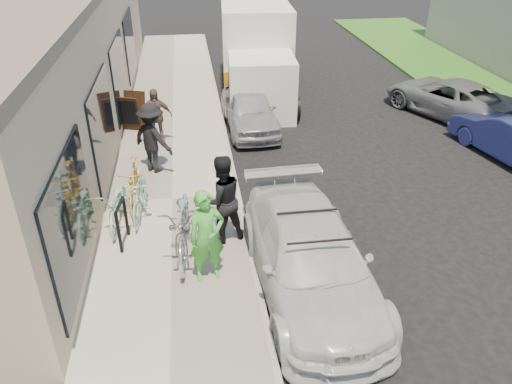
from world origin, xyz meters
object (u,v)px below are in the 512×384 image
cruiser_bike_c (135,186)px  far_car_gray (449,97)px  bystander_b (155,116)px  sedan_silver (249,109)px  sedan_white (310,257)px  woman_rider (207,236)px  man_standing (222,199)px  tandem_bike (184,224)px  bystander_a (152,138)px  moving_truck (256,55)px  cruiser_bike_a (139,196)px  bike_rack (122,220)px  sandwich_board (132,112)px  cruiser_bike_b (118,205)px

cruiser_bike_c → far_car_gray: bearing=28.3°
cruiser_bike_c → bystander_b: 3.55m
sedan_silver → sedan_white: bearing=-91.6°
far_car_gray → woman_rider: bearing=17.2°
sedan_silver → man_standing: man_standing is taller
tandem_bike → sedan_white: bearing=-27.1°
far_car_gray → cruiser_bike_c: bearing=1.5°
cruiser_bike_c → bystander_a: 1.85m
sedan_silver → moving_truck: size_ratio=0.57×
bystander_a → bystander_b: (0.00, 1.73, -0.09)m
far_car_gray → cruiser_bike_a: 10.97m
bike_rack → sedan_silver: sedan_silver is taller
sedan_white → moving_truck: moving_truck is taller
moving_truck → tandem_bike: (-2.78, -9.81, -0.62)m
bike_rack → far_car_gray: bearing=32.0°
sedan_white → tandem_bike: bearing=147.5°
far_car_gray → cruiser_bike_c: 10.91m
far_car_gray → bystander_a: size_ratio=2.43×
sandwich_board → bystander_a: bearing=-55.7°
man_standing → moving_truck: bearing=-120.0°
sandwich_board → man_standing: size_ratio=0.59×
cruiser_bike_b → man_standing: bearing=-18.9°
tandem_bike → cruiser_bike_b: 1.81m
cruiser_bike_a → cruiser_bike_c: (-0.12, 0.35, 0.05)m
cruiser_bike_b → cruiser_bike_c: size_ratio=0.95×
bike_rack → cruiser_bike_b: 0.80m
bystander_a → moving_truck: bearing=-77.9°
sandwich_board → far_car_gray: sandwich_board is taller
far_car_gray → cruiser_bike_b: (-10.10, -5.44, -0.00)m
tandem_bike → bystander_b: bystander_b is taller
tandem_bike → man_standing: man_standing is taller
moving_truck → man_standing: size_ratio=3.48×
far_car_gray → tandem_bike: (-8.72, -6.59, 0.16)m
sedan_silver → cruiser_bike_c: size_ratio=2.02×
sedan_silver → woman_rider: 7.40m
moving_truck → bystander_a: moving_truck is taller
sedan_silver → cruiser_bike_b: 6.20m
sedan_silver → man_standing: size_ratio=1.98×
tandem_bike → cruiser_bike_a: bearing=127.2°
sandwich_board → tandem_bike: tandem_bike is taller
bike_rack → man_standing: 2.01m
cruiser_bike_b → bike_rack: bearing=-74.7°
woman_rider → bystander_a: size_ratio=0.99×
sandwich_board → sedan_silver: size_ratio=0.30×
sedan_white → man_standing: bearing=130.4°
moving_truck → bystander_a: size_ratio=3.60×
cruiser_bike_c → man_standing: bearing=-37.0°
sedan_silver → bystander_a: bystander_a is taller
woman_rider → man_standing: 1.23m
moving_truck → cruiser_bike_c: moving_truck is taller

